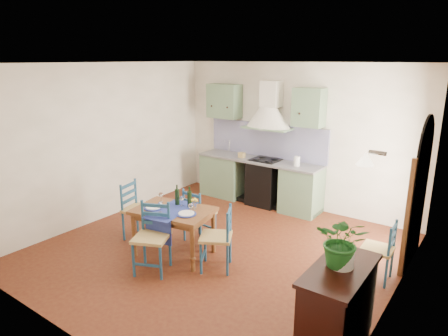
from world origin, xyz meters
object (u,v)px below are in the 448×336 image
at_px(chair_near, 152,237).
at_px(sideboard, 337,307).
at_px(potted_plant, 343,241).
at_px(dining_table, 173,215).

height_order(chair_near, sideboard, chair_near).
bearing_deg(chair_near, potted_plant, -1.00).
relative_size(chair_near, sideboard, 0.92).
distance_m(dining_table, sideboard, 2.78).
xyz_separation_m(dining_table, potted_plant, (2.70, -0.56, 0.56)).
height_order(dining_table, sideboard, dining_table).
relative_size(dining_table, potted_plant, 2.37).
height_order(chair_near, potted_plant, potted_plant).
bearing_deg(potted_plant, chair_near, 179.00).
bearing_deg(potted_plant, sideboard, -73.78).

